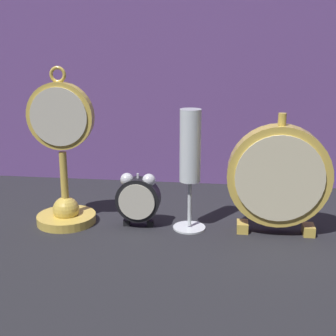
{
  "coord_description": "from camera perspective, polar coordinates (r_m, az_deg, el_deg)",
  "views": [
    {
      "loc": [
        0.11,
        -0.76,
        0.33
      ],
      "look_at": [
        0.0,
        0.08,
        0.1
      ],
      "focal_mm": 50.0,
      "sensor_mm": 36.0,
      "label": 1
    }
  ],
  "objects": [
    {
      "name": "ground_plane",
      "position": [
        0.84,
        -0.71,
        -8.16
      ],
      "size": [
        4.0,
        4.0,
        0.0
      ],
      "primitive_type": "plane",
      "color": "#232328"
    },
    {
      "name": "fabric_backdrop_drape",
      "position": [
        1.09,
        1.7,
        13.01
      ],
      "size": [
        1.24,
        0.01,
        0.58
      ],
      "primitive_type": "cube",
      "color": "#6B478E",
      "rests_on": "ground_plane"
    },
    {
      "name": "pocket_watch_on_stand",
      "position": [
        0.88,
        -12.65,
        0.05
      ],
      "size": [
        0.12,
        0.11,
        0.29
      ],
      "color": "gold",
      "rests_on": "ground_plane"
    },
    {
      "name": "alarm_clock_twin_bell",
      "position": [
        0.86,
        -3.67,
        -3.6
      ],
      "size": [
        0.08,
        0.03,
        0.1
      ],
      "color": "black",
      "rests_on": "ground_plane"
    },
    {
      "name": "mantel_clock_silver",
      "position": [
        0.83,
        13.33,
        -1.03
      ],
      "size": [
        0.18,
        0.04,
        0.22
      ],
      "color": "gold",
      "rests_on": "ground_plane"
    },
    {
      "name": "champagne_flute",
      "position": [
        0.83,
        2.72,
        1.43
      ],
      "size": [
        0.06,
        0.06,
        0.22
      ],
      "color": "silver",
      "rests_on": "ground_plane"
    }
  ]
}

